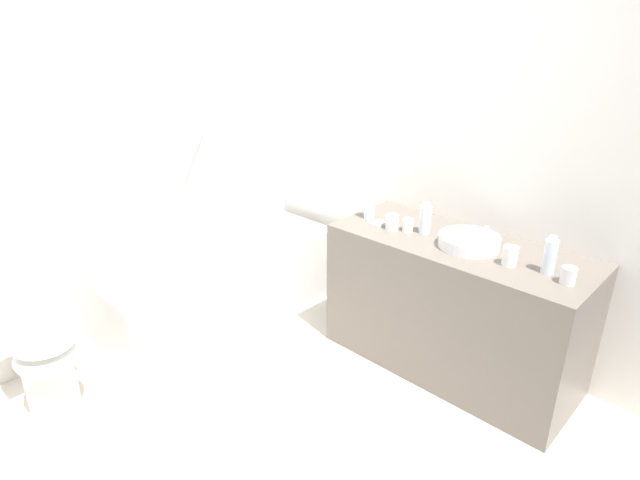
{
  "coord_description": "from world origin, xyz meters",
  "views": [
    {
      "loc": [
        -1.26,
        -1.74,
        2.0
      ],
      "look_at": [
        0.76,
        0.18,
        0.82
      ],
      "focal_mm": 29.34,
      "sensor_mm": 36.0,
      "label": 1
    }
  ],
  "objects_px": {
    "sink_basin": "(469,241)",
    "soap_dish": "(378,223)",
    "bathtub": "(220,282)",
    "water_bottle_0": "(425,219)",
    "drinking_glass_2": "(408,225)",
    "drinking_glass_3": "(510,256)",
    "water_bottle_2": "(550,256)",
    "water_bottle_1": "(370,204)",
    "drinking_glass_0": "(392,222)",
    "toilet": "(43,355)",
    "drinking_glass_1": "(568,276)",
    "sink_faucet": "(486,232)"
  },
  "relations": [
    {
      "from": "toilet",
      "to": "sink_basin",
      "type": "height_order",
      "value": "sink_basin"
    },
    {
      "from": "toilet",
      "to": "drinking_glass_0",
      "type": "xyz_separation_m",
      "value": [
        1.75,
        -0.99,
        0.54
      ]
    },
    {
      "from": "soap_dish",
      "to": "water_bottle_1",
      "type": "bearing_deg",
      "value": 65.93
    },
    {
      "from": "drinking_glass_1",
      "to": "drinking_glass_3",
      "type": "bearing_deg",
      "value": 89.79
    },
    {
      "from": "drinking_glass_0",
      "to": "soap_dish",
      "type": "bearing_deg",
      "value": 90.09
    },
    {
      "from": "water_bottle_1",
      "to": "drinking_glass_3",
      "type": "relative_size",
      "value": 2.1
    },
    {
      "from": "drinking_glass_1",
      "to": "drinking_glass_3",
      "type": "height_order",
      "value": "drinking_glass_3"
    },
    {
      "from": "drinking_glass_2",
      "to": "toilet",
      "type": "bearing_deg",
      "value": 148.97
    },
    {
      "from": "soap_dish",
      "to": "drinking_glass_1",
      "type": "bearing_deg",
      "value": -89.5
    },
    {
      "from": "water_bottle_1",
      "to": "toilet",
      "type": "bearing_deg",
      "value": 156.69
    },
    {
      "from": "water_bottle_2",
      "to": "water_bottle_1",
      "type": "bearing_deg",
      "value": 90.44
    },
    {
      "from": "water_bottle_2",
      "to": "drinking_glass_0",
      "type": "height_order",
      "value": "water_bottle_2"
    },
    {
      "from": "water_bottle_0",
      "to": "drinking_glass_1",
      "type": "bearing_deg",
      "value": -94.86
    },
    {
      "from": "toilet",
      "to": "soap_dish",
      "type": "height_order",
      "value": "soap_dish"
    },
    {
      "from": "sink_faucet",
      "to": "water_bottle_0",
      "type": "bearing_deg",
      "value": 122.89
    },
    {
      "from": "water_bottle_1",
      "to": "drinking_glass_0",
      "type": "relative_size",
      "value": 2.38
    },
    {
      "from": "drinking_glass_3",
      "to": "drinking_glass_0",
      "type": "bearing_deg",
      "value": 90.84
    },
    {
      "from": "bathtub",
      "to": "sink_basin",
      "type": "distance_m",
      "value": 1.75
    },
    {
      "from": "sink_basin",
      "to": "water_bottle_1",
      "type": "relative_size",
      "value": 1.56
    },
    {
      "from": "water_bottle_1",
      "to": "drinking_glass_3",
      "type": "xyz_separation_m",
      "value": [
        -0.04,
        -0.95,
        -0.05
      ]
    },
    {
      "from": "water_bottle_0",
      "to": "drinking_glass_2",
      "type": "relative_size",
      "value": 2.44
    },
    {
      "from": "bathtub",
      "to": "drinking_glass_1",
      "type": "bearing_deg",
      "value": -75.39
    },
    {
      "from": "water_bottle_1",
      "to": "water_bottle_2",
      "type": "relative_size",
      "value": 1.08
    },
    {
      "from": "bathtub",
      "to": "toilet",
      "type": "distance_m",
      "value": 1.22
    },
    {
      "from": "drinking_glass_0",
      "to": "drinking_glass_2",
      "type": "xyz_separation_m",
      "value": [
        0.04,
        -0.09,
        -0.01
      ]
    },
    {
      "from": "drinking_glass_2",
      "to": "drinking_glass_3",
      "type": "height_order",
      "value": "drinking_glass_3"
    },
    {
      "from": "bathtub",
      "to": "water_bottle_1",
      "type": "height_order",
      "value": "bathtub"
    },
    {
      "from": "drinking_glass_2",
      "to": "drinking_glass_0",
      "type": "bearing_deg",
      "value": 113.84
    },
    {
      "from": "soap_dish",
      "to": "sink_faucet",
      "type": "bearing_deg",
      "value": -64.49
    },
    {
      "from": "water_bottle_2",
      "to": "drinking_glass_0",
      "type": "distance_m",
      "value": 0.92
    },
    {
      "from": "bathtub",
      "to": "sink_faucet",
      "type": "height_order",
      "value": "bathtub"
    },
    {
      "from": "water_bottle_2",
      "to": "sink_basin",
      "type": "bearing_deg",
      "value": 87.47
    },
    {
      "from": "bathtub",
      "to": "toilet",
      "type": "relative_size",
      "value": 2.55
    },
    {
      "from": "toilet",
      "to": "water_bottle_1",
      "type": "distance_m",
      "value": 2.05
    },
    {
      "from": "sink_basin",
      "to": "drinking_glass_1",
      "type": "relative_size",
      "value": 3.97
    },
    {
      "from": "bathtub",
      "to": "water_bottle_0",
      "type": "distance_m",
      "value": 1.52
    },
    {
      "from": "drinking_glass_0",
      "to": "drinking_glass_3",
      "type": "xyz_separation_m",
      "value": [
        0.01,
        -0.74,
        0.01
      ]
    },
    {
      "from": "sink_faucet",
      "to": "drinking_glass_1",
      "type": "xyz_separation_m",
      "value": [
        -0.26,
        -0.56,
        0.01
      ]
    },
    {
      "from": "sink_basin",
      "to": "drinking_glass_1",
      "type": "distance_m",
      "value": 0.57
    },
    {
      "from": "water_bottle_1",
      "to": "water_bottle_2",
      "type": "height_order",
      "value": "water_bottle_1"
    },
    {
      "from": "bathtub",
      "to": "soap_dish",
      "type": "height_order",
      "value": "bathtub"
    },
    {
      "from": "water_bottle_2",
      "to": "soap_dish",
      "type": "height_order",
      "value": "water_bottle_2"
    },
    {
      "from": "drinking_glass_1",
      "to": "drinking_glass_2",
      "type": "relative_size",
      "value": 1.09
    },
    {
      "from": "toilet",
      "to": "sink_faucet",
      "type": "relative_size",
      "value": 4.38
    },
    {
      "from": "water_bottle_0",
      "to": "soap_dish",
      "type": "distance_m",
      "value": 0.3
    },
    {
      "from": "drinking_glass_0",
      "to": "soap_dish",
      "type": "xyz_separation_m",
      "value": [
        -0.0,
        0.1,
        -0.04
      ]
    },
    {
      "from": "drinking_glass_2",
      "to": "drinking_glass_3",
      "type": "bearing_deg",
      "value": -92.48
    },
    {
      "from": "sink_basin",
      "to": "soap_dish",
      "type": "relative_size",
      "value": 3.73
    },
    {
      "from": "sink_faucet",
      "to": "toilet",
      "type": "bearing_deg",
      "value": 144.21
    },
    {
      "from": "water_bottle_0",
      "to": "water_bottle_2",
      "type": "relative_size",
      "value": 0.96
    }
  ]
}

